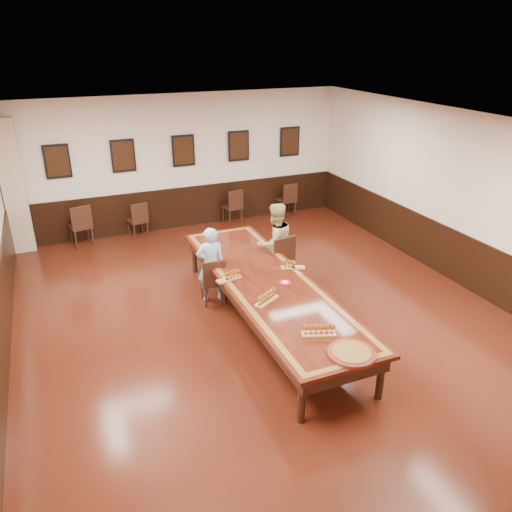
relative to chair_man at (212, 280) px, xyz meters
name	(u,v)px	position (x,y,z in m)	size (l,w,h in m)	color
floor	(267,322)	(0.62, -1.01, -0.45)	(8.00, 10.00, 0.02)	black
ceiling	(270,127)	(0.62, -1.01, 2.77)	(8.00, 10.00, 0.02)	white
wall_back	(183,162)	(0.62, 4.00, 1.16)	(8.00, 0.02, 3.20)	beige
wall_right	(468,202)	(4.63, -1.01, 1.16)	(0.02, 10.00, 3.20)	beige
chair_man	(212,280)	(0.00, 0.00, 0.00)	(0.41, 0.44, 0.87)	black
chair_woman	(278,259)	(1.39, 0.23, 0.07)	(0.47, 0.51, 1.01)	black
spare_chair_a	(80,225)	(-1.92, 3.68, 0.05)	(0.46, 0.50, 0.97)	black
spare_chair_b	(137,219)	(-0.64, 3.71, 0.00)	(0.40, 0.44, 0.86)	black
spare_chair_c	(232,206)	(1.76, 3.75, 0.01)	(0.41, 0.45, 0.89)	black
spare_chair_d	(286,199)	(3.27, 3.73, 0.01)	(0.41, 0.45, 0.89)	black
person_man	(211,265)	(0.01, 0.09, 0.26)	(0.51, 0.33, 1.39)	#5589D4
person_woman	(275,243)	(1.37, 0.34, 0.35)	(0.78, 0.61, 1.58)	#C7BC7C
pink_phone	(298,273)	(1.22, -0.92, 0.32)	(0.07, 0.14, 0.01)	#F9537B
curtain	(13,188)	(-3.13, 3.81, 1.01)	(0.45, 0.18, 2.90)	tan
wainscoting	(268,295)	(0.62, -1.01, 0.06)	(8.00, 10.00, 1.00)	black
conference_table	(268,289)	(0.62, -1.01, 0.18)	(1.40, 5.00, 0.76)	black
posters	(183,151)	(0.62, 3.93, 1.46)	(6.14, 0.04, 0.74)	black
flight_a	(230,276)	(0.09, -0.70, 0.39)	(0.44, 0.21, 0.16)	#AF7749
flight_b	(292,265)	(1.20, -0.71, 0.39)	(0.42, 0.25, 0.15)	#AF7749
flight_c	(267,297)	(0.34, -1.60, 0.39)	(0.46, 0.36, 0.17)	#AF7749
flight_d	(319,330)	(0.61, -2.70, 0.39)	(0.47, 0.29, 0.17)	#AF7749
red_plate_grp	(285,283)	(0.85, -1.17, 0.33)	(0.21, 0.21, 0.03)	#B20B1B
carved_platter	(352,353)	(0.77, -3.25, 0.34)	(0.69, 0.69, 0.05)	#501610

